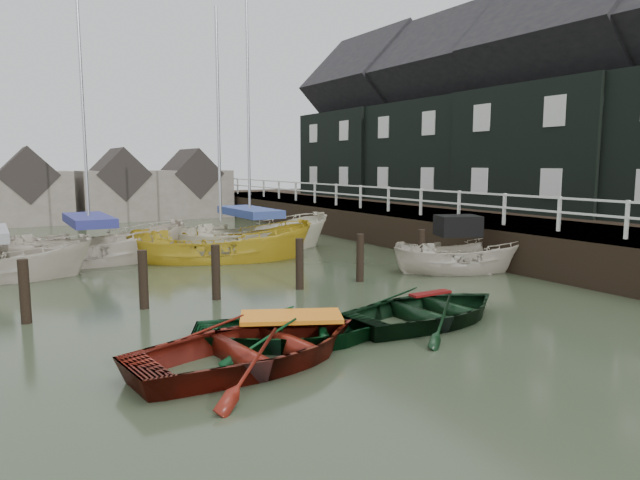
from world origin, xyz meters
TOP-DOWN VIEW (x-y plane):
  - ground at (0.00, 0.00)m, footprint 120.00×120.00m
  - pier at (9.48, 10.00)m, footprint 3.04×32.00m
  - land_strip at (15.00, 10.00)m, footprint 14.00×38.00m
  - quay_houses at (14.99, 8.66)m, footprint 6.52×28.14m
  - mooring_pilings at (-1.11, 3.00)m, footprint 13.72×0.22m
  - far_sheds at (0.83, 26.00)m, footprint 14.00×4.08m
  - rowboat_red at (-2.28, -1.84)m, footprint 4.75×3.66m
  - rowboat_green at (-1.20, -1.10)m, footprint 4.47×3.96m
  - rowboat_dkgreen at (2.05, -1.36)m, footprint 4.30×3.23m
  - motorboat at (6.80, 2.59)m, footprint 4.74×3.21m
  - sailboat_b at (-3.08, 10.31)m, footprint 6.72×3.09m
  - sailboat_c at (1.09, 8.71)m, footprint 6.96×4.62m
  - sailboat_d at (2.87, 10.22)m, footprint 6.90×3.23m

SIDE VIEW (x-z plane):
  - ground at x=0.00m, z-range 0.00..0.00m
  - land_strip at x=15.00m, z-range -0.75..0.75m
  - rowboat_red at x=-2.28m, z-range -0.46..0.46m
  - rowboat_green at x=-1.20m, z-range -0.38..0.38m
  - rowboat_dkgreen at x=2.05m, z-range -0.42..0.42m
  - sailboat_c at x=1.09m, z-range -4.99..5.00m
  - sailboat_b at x=-3.08m, z-range -6.00..6.13m
  - sailboat_d at x=2.87m, z-range -6.59..6.72m
  - motorboat at x=6.80m, z-range -1.23..1.42m
  - mooring_pilings at x=-1.11m, z-range -0.40..1.40m
  - pier at x=9.48m, z-range -0.64..2.06m
  - far_sheds at x=0.83m, z-range -0.34..4.06m
  - quay_houses at x=14.99m, z-range 0.68..10.68m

